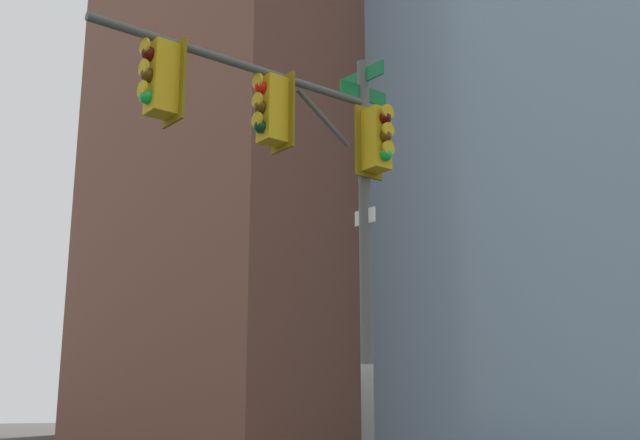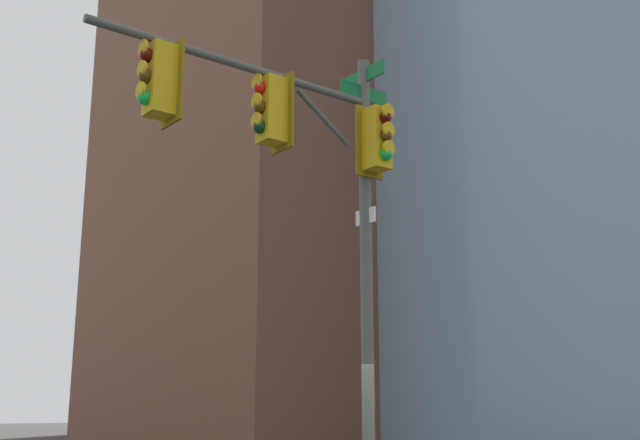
# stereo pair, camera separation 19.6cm
# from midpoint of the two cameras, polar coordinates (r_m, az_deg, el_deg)

# --- Properties ---
(signal_pole_assembly) EXTENTS (5.13, 1.13, 7.38)m
(signal_pole_assembly) POSITION_cam_midpoint_polar(r_m,az_deg,el_deg) (11.67, -0.69, 4.18)
(signal_pole_assembly) COLOR #4C514C
(signal_pole_assembly) RESTS_ON ground_plane
(building_brick_nearside) EXTENTS (20.68, 16.15, 40.72)m
(building_brick_nearside) POSITION_cam_midpoint_polar(r_m,az_deg,el_deg) (57.90, 5.34, 5.18)
(building_brick_nearside) COLOR brown
(building_brick_nearside) RESTS_ON ground_plane
(building_brick_midblock) EXTENTS (23.85, 17.79, 29.45)m
(building_brick_midblock) POSITION_cam_midpoint_polar(r_m,az_deg,el_deg) (50.15, 0.32, 1.35)
(building_brick_midblock) COLOR brown
(building_brick_midblock) RESTS_ON ground_plane
(building_brick_farside) EXTENTS (20.88, 16.57, 42.85)m
(building_brick_farside) POSITION_cam_midpoint_polar(r_m,az_deg,el_deg) (64.50, -4.71, 4.19)
(building_brick_farside) COLOR #4C3328
(building_brick_farside) RESTS_ON ground_plane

